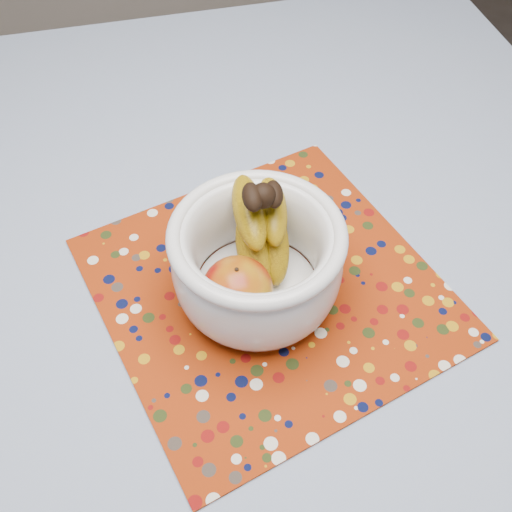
% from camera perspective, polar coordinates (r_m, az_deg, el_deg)
% --- Properties ---
extents(table, '(1.20, 1.20, 0.75)m').
position_cam_1_polar(table, '(0.92, -2.73, -3.03)').
color(table, brown).
rests_on(table, ground).
extents(tablecloth, '(1.32, 1.32, 0.01)m').
position_cam_1_polar(tablecloth, '(0.86, -2.94, 0.17)').
color(tablecloth, slate).
rests_on(tablecloth, table).
extents(placemat, '(0.53, 0.53, 0.00)m').
position_cam_1_polar(placemat, '(0.81, 1.19, -3.04)').
color(placemat, maroon).
rests_on(placemat, tablecloth).
extents(fruit_bowl, '(0.22, 0.22, 0.18)m').
position_cam_1_polar(fruit_bowl, '(0.74, 0.24, 0.08)').
color(fruit_bowl, silver).
rests_on(fruit_bowl, placemat).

